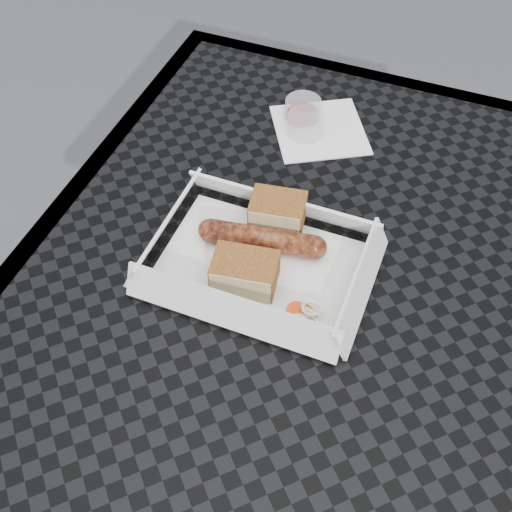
{
  "coord_description": "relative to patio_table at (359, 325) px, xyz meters",
  "views": [
    {
      "loc": [
        0.04,
        -0.44,
        1.32
      ],
      "look_at": [
        -0.12,
        -0.03,
        0.78
      ],
      "focal_mm": 45.0,
      "sensor_mm": 36.0,
      "label": 1
    }
  ],
  "objects": [
    {
      "name": "ground",
      "position": [
        0.0,
        0.0,
        -0.67
      ],
      "size": [
        60.0,
        60.0,
        0.0
      ],
      "primitive_type": "plane",
      "color": "#4B4B4E",
      "rests_on": "ground"
    },
    {
      "name": "patio_table",
      "position": [
        0.0,
        0.0,
        0.0
      ],
      "size": [
        0.8,
        0.8,
        0.74
      ],
      "color": "black",
      "rests_on": "ground"
    },
    {
      "name": "food_tray",
      "position": [
        -0.12,
        -0.02,
        0.08
      ],
      "size": [
        0.22,
        0.15,
        0.0
      ],
      "primitive_type": "cube",
      "color": "white",
      "rests_on": "patio_table"
    },
    {
      "name": "bratwurst",
      "position": [
        -0.13,
        0.01,
        0.09
      ],
      "size": [
        0.15,
        0.05,
        0.03
      ],
      "rotation": [
        0.0,
        0.0,
        0.16
      ],
      "color": "brown",
      "rests_on": "food_tray"
    },
    {
      "name": "bread_near",
      "position": [
        -0.13,
        0.05,
        0.1
      ],
      "size": [
        0.07,
        0.06,
        0.04
      ],
      "primitive_type": "cube",
      "rotation": [
        0.0,
        0.0,
        0.16
      ],
      "color": "brown",
      "rests_on": "food_tray"
    },
    {
      "name": "bread_far",
      "position": [
        -0.13,
        -0.04,
        0.1
      ],
      "size": [
        0.08,
        0.06,
        0.04
      ],
      "primitive_type": "cube",
      "rotation": [
        0.0,
        0.0,
        0.16
      ],
      "color": "brown",
      "rests_on": "food_tray"
    },
    {
      "name": "veg_garnish",
      "position": [
        -0.05,
        -0.07,
        0.08
      ],
      "size": [
        0.03,
        0.03,
        0.0
      ],
      "color": "red",
      "rests_on": "food_tray"
    },
    {
      "name": "napkin",
      "position": [
        -0.13,
        0.24,
        0.08
      ],
      "size": [
        0.16,
        0.16,
        0.0
      ],
      "primitive_type": "cube",
      "rotation": [
        0.0,
        0.0,
        0.53
      ],
      "color": "white",
      "rests_on": "patio_table"
    },
    {
      "name": "condiment_cup_sauce",
      "position": [
        -0.16,
        0.25,
        0.09
      ],
      "size": [
        0.05,
        0.05,
        0.03
      ],
      "primitive_type": "cylinder",
      "color": "#96120A",
      "rests_on": "patio_table"
    },
    {
      "name": "condiment_cup_empty",
      "position": [
        -0.15,
        0.22,
        0.09
      ],
      "size": [
        0.05,
        0.05,
        0.03
      ],
      "primitive_type": "cylinder",
      "color": "silver",
      "rests_on": "patio_table"
    }
  ]
}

